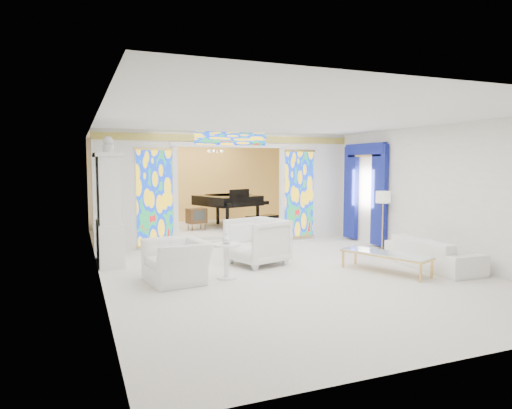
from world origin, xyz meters
name	(u,v)px	position (x,y,z in m)	size (l,w,h in m)	color
floor	(258,257)	(0.00, 0.00, 0.00)	(12.00, 12.00, 0.00)	white
ceiling	(258,126)	(0.00, 0.00, 3.00)	(7.00, 12.00, 0.02)	white
wall_back	(194,183)	(0.00, 6.00, 1.50)	(7.00, 0.02, 3.00)	silver
wall_front	(468,224)	(0.00, -6.00, 1.50)	(7.00, 0.02, 3.00)	silver
wall_left	(96,196)	(-3.50, 0.00, 1.50)	(0.02, 12.00, 3.00)	silver
wall_right	(384,189)	(3.50, 0.00, 1.50)	(0.02, 12.00, 3.00)	silver
partition_wall	(230,183)	(0.00, 2.00, 1.65)	(7.00, 0.22, 3.00)	silver
stained_glass_left	(155,198)	(-2.03, 1.89, 1.30)	(0.90, 0.04, 2.40)	gold
stained_glass_right	(299,194)	(2.03, 1.89, 1.30)	(0.90, 0.04, 2.40)	gold
stained_glass_transom	(231,139)	(0.00, 1.89, 2.82)	(2.00, 0.04, 0.34)	gold
alcove_platform	(209,230)	(0.00, 4.10, 0.09)	(6.80, 3.80, 0.18)	white
gold_curtain_back	(195,183)	(0.00, 5.88, 1.50)	(6.70, 0.10, 2.90)	#E4AC4F
chandelier	(215,151)	(0.20, 4.00, 2.55)	(0.48, 0.48, 0.30)	gold
blue_drapes	(365,185)	(3.40, 0.70, 1.58)	(0.14, 1.85, 2.65)	navy
china_cabinet	(109,210)	(-3.22, 0.60, 1.17)	(0.56, 1.46, 2.72)	white
armchair_left	(177,261)	(-2.20, -1.52, 0.38)	(1.16, 1.02, 0.76)	white
armchair_right	(257,242)	(-0.30, -0.72, 0.50)	(1.06, 1.09, 0.99)	silver
sofa	(433,253)	(2.95, -2.37, 0.31)	(2.14, 0.84, 0.63)	white
side_table	(226,256)	(-1.29, -1.63, 0.43)	(0.65, 0.65, 0.66)	white
vase	(226,239)	(-1.29, -1.63, 0.76)	(0.18, 0.18, 0.19)	white
coffee_table	(386,254)	(1.78, -2.35, 0.37)	(1.20, 1.87, 0.40)	silver
floor_lamp	(383,200)	(3.20, -0.37, 1.26)	(0.47, 0.47, 1.48)	gold
grand_piano	(229,200)	(0.69, 4.16, 0.99)	(2.22, 3.36, 1.21)	black
tv_console	(197,216)	(-0.51, 3.66, 0.60)	(0.63, 0.49, 0.64)	#53371E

